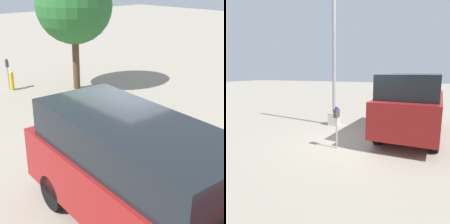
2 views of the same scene
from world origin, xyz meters
TOP-DOWN VIEW (x-y plane):
  - ground_plane at (0.00, 0.00)m, footprint 80.00×80.00m
  - parking_meter_near at (-0.79, 0.52)m, footprint 0.22×0.14m
  - lamp_post at (1.94, 1.78)m, footprint 0.44×0.44m
  - parked_van at (1.65, -1.49)m, footprint 5.20×2.19m

SIDE VIEW (x-z plane):
  - ground_plane at x=0.00m, z-range 0.00..0.00m
  - parking_meter_near at x=-0.79m, z-range 0.31..1.63m
  - parked_van at x=1.65m, z-range 0.10..2.35m
  - lamp_post at x=1.94m, z-range -1.11..5.04m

